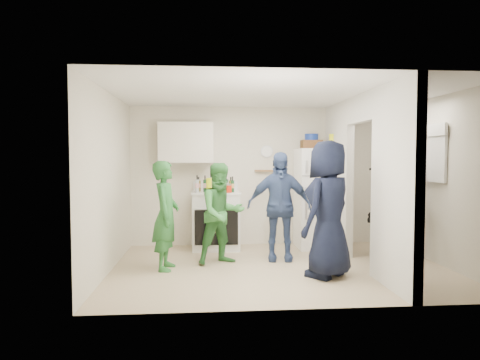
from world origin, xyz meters
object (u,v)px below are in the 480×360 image
at_px(fridge, 317,198).
at_px(blue_bowl, 311,137).
at_px(person_denim, 279,206).
at_px(person_green_left, 166,215).
at_px(wicker_basket, 311,144).
at_px(person_navy, 328,209).
at_px(stove, 216,220).
at_px(person_nook, 388,208).
at_px(person_green_center, 222,213).
at_px(yellow_cup_stack_top, 332,141).

relative_size(fridge, blue_bowl, 7.27).
distance_m(fridge, person_denim, 1.21).
xyz_separation_m(person_green_left, person_denim, (1.70, 0.42, 0.07)).
bearing_deg(fridge, wicker_basket, 153.43).
height_order(person_denim, person_navy, person_navy).
bearing_deg(stove, blue_bowl, 0.68).
relative_size(wicker_basket, person_nook, 0.22).
bearing_deg(blue_bowl, stove, -179.32).
bearing_deg(person_green_left, person_green_center, -66.81).
bearing_deg(person_green_center, yellow_cup_stack_top, 2.77).
distance_m(fridge, blue_bowl, 1.08).
height_order(blue_bowl, person_navy, blue_bowl).
bearing_deg(blue_bowl, person_nook, -50.32).
bearing_deg(person_green_center, blue_bowl, 10.82).
bearing_deg(person_denim, yellow_cup_stack_top, 42.27).
bearing_deg(person_green_center, stove, 70.68).
relative_size(wicker_basket, person_navy, 0.19).
bearing_deg(stove, yellow_cup_stack_top, -3.71).
relative_size(fridge, person_denim, 1.04).
xyz_separation_m(yellow_cup_stack_top, person_nook, (0.61, -0.97, -1.06)).
height_order(blue_bowl, person_green_left, blue_bowl).
xyz_separation_m(person_navy, person_nook, (1.16, 0.78, -0.10)).
bearing_deg(stove, person_green_left, -119.20).
distance_m(fridge, yellow_cup_stack_top, 1.03).
xyz_separation_m(fridge, person_green_center, (-1.73, -1.03, -0.12)).
height_order(fridge, person_green_left, fridge).
relative_size(blue_bowl, person_denim, 0.14).
bearing_deg(person_nook, person_navy, -63.59).
relative_size(wicker_basket, person_denim, 0.21).
relative_size(yellow_cup_stack_top, person_green_center, 0.17).
distance_m(fridge, person_green_center, 2.01).
relative_size(blue_bowl, person_navy, 0.13).
height_order(stove, fridge, fridge).
height_order(fridge, person_nook, fridge).
bearing_deg(blue_bowl, fridge, -26.57).
bearing_deg(person_navy, person_nook, 169.71).
height_order(wicker_basket, person_navy, wicker_basket).
relative_size(fridge, person_green_center, 1.16).
bearing_deg(wicker_basket, fridge, -26.57).
distance_m(fridge, person_nook, 1.35).
xyz_separation_m(person_denim, person_navy, (0.49, -0.97, 0.07)).
distance_m(person_green_center, person_denim, 0.91).
bearing_deg(person_navy, fridge, -144.43).
height_order(yellow_cup_stack_top, person_navy, yellow_cup_stack_top).
height_order(yellow_cup_stack_top, person_green_center, yellow_cup_stack_top).
distance_m(wicker_basket, person_green_center, 2.22).
bearing_deg(wicker_basket, person_denim, -128.48).
xyz_separation_m(wicker_basket, person_nook, (0.93, -1.12, -1.01)).
bearing_deg(stove, person_green_center, -86.63).
bearing_deg(person_denim, fridge, 52.35).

